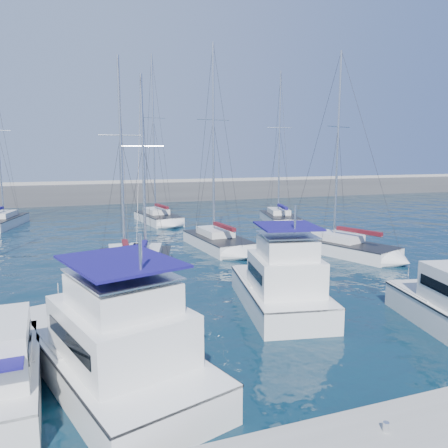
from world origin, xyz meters
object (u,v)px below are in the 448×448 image
object	(u,v)px
sailboat_mid_e	(342,247)
sailboat_back_b	(158,217)
sailboat_mid_d	(217,241)
sailboat_back_a	(1,222)
sailboat_back_c	(280,218)
motor_yacht_stbd_inner	(281,287)
sailboat_mid_c	(145,266)
sailboat_mid_b	(126,264)
motor_yacht_port_inner	(112,347)

from	to	relation	value
sailboat_mid_e	sailboat_back_b	distance (m)	22.68
sailboat_mid_d	sailboat_mid_e	bearing A→B (deg)	-37.62
sailboat_mid_d	sailboat_back_a	world-z (taller)	sailboat_mid_d
sailboat_back_a	sailboat_back_c	bearing A→B (deg)	-0.83
motor_yacht_stbd_inner	sailboat_mid_d	world-z (taller)	sailboat_mid_d
sailboat_mid_c	sailboat_back_c	size ratio (longest dim) A/B	0.76
sailboat_mid_b	sailboat_back_c	world-z (taller)	sailboat_back_c
sailboat_mid_b	sailboat_mid_d	world-z (taller)	sailboat_mid_d
motor_yacht_port_inner	sailboat_mid_b	distance (m)	13.73
motor_yacht_stbd_inner	sailboat_back_c	bearing A→B (deg)	74.19
sailboat_mid_e	sailboat_mid_c	bearing A→B (deg)	162.53
motor_yacht_port_inner	sailboat_mid_e	xyz separation A→B (m)	(18.33, 13.25, -0.61)
sailboat_back_a	sailboat_back_b	distance (m)	16.21
sailboat_mid_c	sailboat_mid_d	bearing A→B (deg)	55.44
sailboat_back_b	sailboat_mid_b	bearing A→B (deg)	-114.76
sailboat_mid_b	sailboat_mid_c	xyz separation A→B (m)	(1.11, -0.70, -0.02)
sailboat_mid_e	sailboat_mid_d	bearing A→B (deg)	127.89
motor_yacht_stbd_inner	sailboat_mid_b	size ratio (longest dim) A/B	0.59
motor_yacht_stbd_inner	sailboat_mid_e	world-z (taller)	sailboat_mid_e
sailboat_back_c	sailboat_back_b	bearing A→B (deg)	172.74
motor_yacht_stbd_inner	sailboat_back_a	world-z (taller)	sailboat_back_a
motor_yacht_port_inner	sailboat_mid_d	distance (m)	21.18
sailboat_back_c	sailboat_mid_d	bearing A→B (deg)	-122.76
sailboat_mid_b	sailboat_back_b	bearing A→B (deg)	76.73
sailboat_mid_c	sailboat_mid_e	xyz separation A→B (m)	(15.03, 0.41, 0.02)
sailboat_mid_c	motor_yacht_stbd_inner	bearing A→B (deg)	-44.72
sailboat_back_a	sailboat_back_b	xyz separation A→B (m)	(15.99, -2.69, 0.03)
sailboat_mid_b	sailboat_back_a	xyz separation A→B (m)	(-9.84, 22.76, 0.01)
motor_yacht_port_inner	motor_yacht_stbd_inner	distance (m)	9.27
sailboat_back_a	sailboat_back_c	xyz separation A→B (m)	(28.59, -7.64, 0.02)
sailboat_mid_d	sailboat_mid_e	world-z (taller)	sailboat_mid_d
motor_yacht_port_inner	sailboat_back_c	bearing A→B (deg)	37.16
sailboat_mid_e	sailboat_back_c	world-z (taller)	sailboat_back_c
sailboat_mid_b	sailboat_mid_d	size ratio (longest dim) A/B	0.84
motor_yacht_stbd_inner	sailboat_mid_d	xyz separation A→B (m)	(1.80, 14.58, -0.59)
motor_yacht_port_inner	sailboat_back_c	size ratio (longest dim) A/B	0.64
motor_yacht_stbd_inner	sailboat_mid_b	distance (m)	11.37
motor_yacht_port_inner	sailboat_back_b	world-z (taller)	sailboat_back_b
motor_yacht_port_inner	sailboat_mid_e	bearing A→B (deg)	19.20
sailboat_mid_b	sailboat_mid_c	bearing A→B (deg)	-28.54
motor_yacht_stbd_inner	sailboat_back_c	xyz separation A→B (m)	(12.60, 24.66, -0.58)
sailboat_mid_b	sailboat_mid_e	size ratio (longest dim) A/B	0.91
motor_yacht_stbd_inner	sailboat_mid_c	xyz separation A→B (m)	(-5.06, 8.84, -0.63)
sailboat_mid_c	sailboat_mid_e	world-z (taller)	sailboat_mid_e
sailboat_mid_e	sailboat_back_b	bearing A→B (deg)	97.08
motor_yacht_stbd_inner	sailboat_mid_e	distance (m)	13.62
sailboat_mid_c	sailboat_back_b	bearing A→B (deg)	91.86
motor_yacht_port_inner	motor_yacht_stbd_inner	bearing A→B (deg)	8.90
sailboat_mid_b	sailboat_back_c	bearing A→B (deg)	42.65
motor_yacht_port_inner	sailboat_mid_e	distance (m)	22.63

